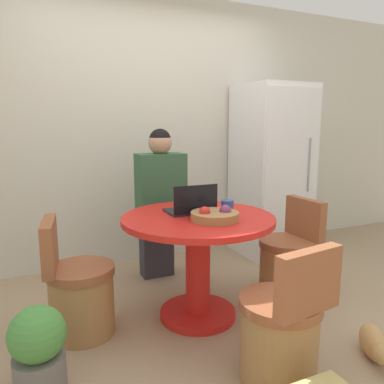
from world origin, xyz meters
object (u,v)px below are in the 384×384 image
(chair_near_camera, at_px, (281,334))
(chair_right_side, at_px, (288,262))
(chair_left_side, at_px, (79,295))
(fruit_bowl, at_px, (215,216))
(person_seated, at_px, (159,199))
(potted_plant, at_px, (38,349))
(cat, at_px, (374,343))
(refrigerator, at_px, (271,171))
(dining_table, at_px, (198,249))
(laptop, at_px, (191,207))

(chair_near_camera, relative_size, chair_right_side, 1.00)
(chair_left_side, bearing_deg, fruit_bowl, -99.44)
(person_seated, xyz_separation_m, potted_plant, (-1.05, -1.11, -0.48))
(cat, bearing_deg, potted_plant, -71.30)
(refrigerator, relative_size, dining_table, 1.68)
(dining_table, height_order, person_seated, person_seated)
(refrigerator, distance_m, chair_left_side, 2.34)
(chair_near_camera, distance_m, fruit_bowl, 0.82)
(refrigerator, distance_m, laptop, 1.57)
(chair_left_side, bearing_deg, chair_right_side, -84.93)
(laptop, distance_m, potted_plant, 1.28)
(refrigerator, relative_size, chair_left_side, 2.26)
(potted_plant, bearing_deg, fruit_bowl, 10.37)
(fruit_bowl, bearing_deg, dining_table, 107.74)
(chair_left_side, distance_m, person_seated, 1.10)
(chair_near_camera, xyz_separation_m, cat, (0.63, -0.07, -0.18))
(refrigerator, bearing_deg, laptop, -146.61)
(person_seated, height_order, laptop, person_seated)
(refrigerator, bearing_deg, dining_table, -143.62)
(chair_left_side, height_order, laptop, laptop)
(chair_near_camera, xyz_separation_m, chair_left_side, (-0.91, 0.92, 0.00))
(chair_right_side, bearing_deg, potted_plant, -80.19)
(dining_table, relative_size, laptop, 3.21)
(chair_near_camera, bearing_deg, cat, 165.88)
(chair_near_camera, height_order, fruit_bowl, fruit_bowl)
(laptop, bearing_deg, chair_left_side, -1.45)
(chair_left_side, distance_m, laptop, 0.94)
(dining_table, height_order, chair_near_camera, chair_near_camera)
(dining_table, height_order, fruit_bowl, fruit_bowl)
(chair_right_side, bearing_deg, chair_left_side, -95.07)
(refrigerator, height_order, fruit_bowl, refrigerator)
(chair_near_camera, height_order, person_seated, person_seated)
(refrigerator, relative_size, fruit_bowl, 5.57)
(dining_table, bearing_deg, chair_near_camera, -82.09)
(chair_near_camera, relative_size, person_seated, 0.59)
(refrigerator, xyz_separation_m, person_seated, (-1.32, -0.21, -0.16))
(chair_right_side, height_order, person_seated, person_seated)
(refrigerator, relative_size, chair_right_side, 2.26)
(dining_table, bearing_deg, chair_right_side, 1.79)
(chair_left_side, relative_size, fruit_bowl, 2.47)
(dining_table, xyz_separation_m, laptop, (-0.01, 0.10, 0.28))
(chair_left_side, height_order, chair_right_side, same)
(chair_left_side, relative_size, potted_plant, 1.68)
(person_seated, distance_m, potted_plant, 1.60)
(dining_table, xyz_separation_m, cat, (0.74, -0.87, -0.41))
(chair_right_side, relative_size, laptop, 2.39)
(chair_left_side, relative_size, laptop, 2.39)
(laptop, bearing_deg, chair_right_side, 174.95)
(refrigerator, height_order, laptop, refrigerator)
(fruit_bowl, bearing_deg, refrigerator, 41.66)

